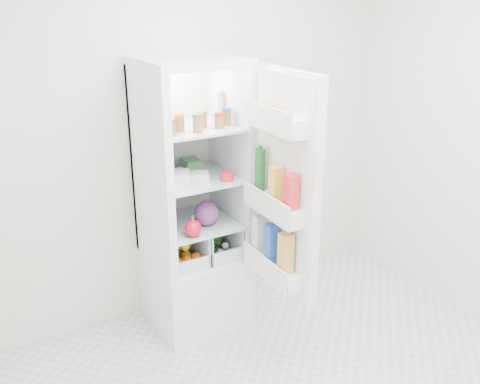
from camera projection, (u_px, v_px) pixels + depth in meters
room_walls at (348, 128)px, 2.36m from camera, size 3.02×3.02×2.61m
refrigerator at (191, 230)px, 3.59m from camera, size 0.60×0.60×1.80m
shelf_low at (195, 222)px, 3.52m from camera, size 0.49×0.53×0.01m
shelf_mid at (193, 178)px, 3.41m from camera, size 0.49×0.53×0.02m
shelf_top at (192, 127)px, 3.30m from camera, size 0.49×0.53×0.02m
crisper_left at (179, 244)px, 3.50m from camera, size 0.23×0.46×0.22m
crisper_right at (212, 236)px, 3.62m from camera, size 0.23×0.46×0.22m
condiment_jars at (194, 122)px, 3.20m from camera, size 0.46×0.32×0.08m
squeeze_bottle at (219, 106)px, 3.40m from camera, size 0.07×0.07×0.19m
tub_white at (177, 180)px, 3.20m from camera, size 0.20×0.20×0.10m
tub_cream at (200, 178)px, 3.29m from camera, size 0.15×0.15×0.06m
tin_red at (227, 176)px, 3.33m from camera, size 0.09×0.09×0.06m
foil_tray at (183, 173)px, 3.40m from camera, size 0.21×0.19×0.04m
tub_green at (191, 165)px, 3.51m from camera, size 0.11×0.15×0.08m
red_cabbage at (206, 213)px, 3.44m from camera, size 0.16×0.16×0.16m
bell_pepper at (193, 228)px, 3.28m from camera, size 0.11×0.11×0.11m
mushroom_bowl at (165, 216)px, 3.51m from camera, size 0.19×0.19×0.07m
citrus_pile at (181, 250)px, 3.49m from camera, size 0.20×0.31×0.16m
veg_pile at (213, 243)px, 3.64m from camera, size 0.16×0.30×0.10m
fridge_door at (282, 190)px, 3.07m from camera, size 0.20×0.60×1.30m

